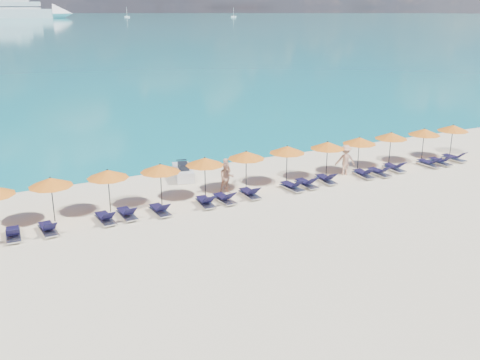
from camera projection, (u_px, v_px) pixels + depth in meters
name	position (u px, v px, depth m)	size (l,w,h in m)	color
ground	(268.00, 220.00, 26.17)	(1400.00, 1400.00, 0.00)	beige
cruise_ship	(12.00, 9.00, 520.03)	(115.06, 41.26, 31.68)	silver
sailboat_near	(127.00, 16.00, 568.43)	(5.57, 1.86, 10.21)	silver
sailboat_far	(234.00, 16.00, 571.26)	(5.46, 1.82, 10.01)	silver
jetski	(183.00, 172.00, 32.50)	(1.64, 2.88, 0.97)	silver
beachgoer_a	(227.00, 173.00, 30.53)	(0.65, 0.42, 1.77)	tan
beachgoer_b	(227.00, 178.00, 29.74)	(0.86, 0.50, 1.78)	tan
beachgoer_c	(345.00, 160.00, 32.98)	(1.23, 0.57, 1.90)	tan
umbrella_3	(51.00, 182.00, 25.38)	(2.10, 2.10, 2.28)	black
umbrella_4	(108.00, 174.00, 26.62)	(2.10, 2.10, 2.28)	black
umbrella_5	(160.00, 168.00, 27.59)	(2.10, 2.10, 2.28)	black
umbrella_6	(205.00, 161.00, 28.79)	(2.10, 2.10, 2.28)	black
umbrella_7	(246.00, 155.00, 30.04)	(2.10, 2.10, 2.28)	black
umbrella_8	(287.00, 150.00, 31.20)	(2.10, 2.10, 2.28)	black
umbrella_9	(328.00, 145.00, 32.18)	(2.10, 2.10, 2.28)	black
umbrella_10	(359.00, 141.00, 33.29)	(2.10, 2.10, 2.28)	black
umbrella_11	(391.00, 136.00, 34.59)	(2.10, 2.10, 2.28)	black
umbrella_12	(424.00, 132.00, 35.63)	(2.10, 2.10, 2.28)	black
umbrella_13	(453.00, 128.00, 36.79)	(2.10, 2.10, 2.28)	black
lounger_4	(13.00, 234.00, 23.97)	(0.72, 1.73, 0.66)	silver
lounger_5	(48.00, 228.00, 24.56)	(0.75, 1.74, 0.66)	silver
lounger_6	(105.00, 218.00, 25.80)	(0.76, 1.75, 0.66)	silver
lounger_7	(127.00, 213.00, 26.36)	(0.71, 1.73, 0.66)	silver
lounger_8	(160.00, 210.00, 26.84)	(0.73, 1.74, 0.66)	silver
lounger_9	(206.00, 202.00, 27.96)	(0.75, 1.74, 0.66)	silver
lounger_10	(225.00, 198.00, 28.45)	(0.78, 1.75, 0.66)	silver
lounger_11	(250.00, 193.00, 29.25)	(0.63, 1.70, 0.66)	silver
lounger_12	(292.00, 186.00, 30.39)	(0.75, 1.74, 0.66)	silver
lounger_13	(307.00, 183.00, 30.89)	(0.68, 1.72, 0.66)	silver
lounger_14	(326.00, 179.00, 31.67)	(0.76, 1.74, 0.66)	silver
lounger_15	(364.00, 174.00, 32.69)	(0.76, 1.75, 0.66)	silver
lounger_16	(379.00, 172.00, 33.04)	(0.66, 1.71, 0.66)	silver
lounger_17	(394.00, 167.00, 33.95)	(0.69, 1.72, 0.66)	silver
lounger_18	(429.00, 163.00, 34.91)	(0.67, 1.72, 0.66)	silver
lounger_19	(441.00, 161.00, 35.31)	(0.66, 1.71, 0.66)	silver
lounger_20	(454.00, 158.00, 36.16)	(0.76, 1.75, 0.66)	silver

